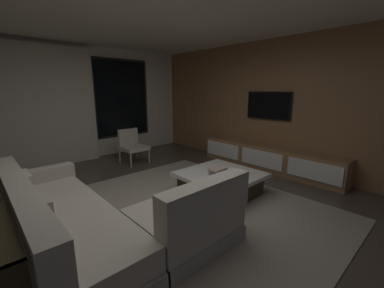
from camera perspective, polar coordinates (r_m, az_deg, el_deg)
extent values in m
plane|color=#473D33|center=(3.46, -6.53, -16.38)|extent=(9.20, 9.20, 0.00)
cube|color=silver|center=(6.38, -26.93, 8.36)|extent=(6.60, 0.12, 2.70)
cube|color=black|center=(6.79, -16.16, 10.24)|extent=(1.52, 0.02, 2.02)
cube|color=black|center=(6.78, -16.10, 10.24)|extent=(1.40, 0.03, 1.90)
cube|color=beige|center=(6.08, -31.40, 7.26)|extent=(2.10, 0.12, 2.60)
cube|color=#8E6642|center=(5.43, 20.40, 8.41)|extent=(0.12, 7.80, 2.70)
cube|color=gray|center=(3.58, -0.87, -15.13)|extent=(3.20, 3.80, 0.01)
cube|color=#A49C8C|center=(3.14, -27.26, -19.21)|extent=(0.90, 2.50, 0.18)
cube|color=beige|center=(3.04, -27.68, -15.81)|extent=(0.86, 2.42, 0.24)
cube|color=beige|center=(2.86, -35.22, -11.46)|extent=(0.20, 2.50, 0.40)
cube|color=beige|center=(4.01, -32.41, -6.27)|extent=(0.90, 0.20, 0.18)
cube|color=#A49C8C|center=(2.90, -2.02, -20.54)|extent=(1.10, 0.90, 0.18)
cube|color=beige|center=(2.79, -2.06, -16.92)|extent=(1.07, 0.86, 0.24)
cube|color=beige|center=(2.41, 3.46, -13.30)|extent=(1.10, 0.20, 0.40)
cube|color=beige|center=(3.40, -34.44, -8.48)|extent=(0.10, 0.36, 0.36)
cube|color=#B2A893|center=(2.61, -31.49, -14.11)|extent=(0.10, 0.36, 0.36)
cube|color=#332A19|center=(4.05, 6.64, -9.58)|extent=(1.00, 1.00, 0.30)
cube|color=white|center=(3.99, 6.71, -7.18)|extent=(1.16, 1.16, 0.06)
cube|color=#8C51D5|center=(3.91, 6.06, -6.90)|extent=(0.22, 0.17, 0.03)
cube|color=#AB6C73|center=(3.88, 6.20, -6.65)|extent=(0.28, 0.17, 0.02)
cube|color=teal|center=(3.87, 6.17, -6.34)|extent=(0.23, 0.20, 0.03)
cube|color=#BD9F8F|center=(3.87, 6.04, -5.87)|extent=(0.27, 0.18, 0.03)
cylinder|color=#B2ADA0|center=(5.73, -10.06, -2.69)|extent=(0.04, 0.04, 0.36)
cylinder|color=#B2ADA0|center=(5.49, -14.19, -3.58)|extent=(0.04, 0.04, 0.36)
cylinder|color=#B2ADA0|center=(6.14, -12.72, -1.79)|extent=(0.04, 0.04, 0.36)
cylinder|color=#B2ADA0|center=(5.91, -16.66, -2.57)|extent=(0.04, 0.04, 0.36)
cube|color=beige|center=(5.77, -13.50, -0.91)|extent=(0.56, 0.58, 0.08)
cube|color=beige|center=(5.93, -14.82, 1.65)|extent=(0.49, 0.10, 0.38)
cube|color=#8E6642|center=(5.41, 17.21, -3.13)|extent=(0.44, 3.10, 0.52)
cube|color=white|center=(4.78, 26.69, -5.67)|extent=(0.02, 0.93, 0.33)
cube|color=white|center=(5.20, 15.94, -3.35)|extent=(0.02, 0.93, 0.33)
cube|color=white|center=(5.79, 7.12, -1.35)|extent=(0.02, 0.93, 0.33)
cube|color=#39281A|center=(5.06, 25.24, -6.53)|extent=(0.33, 0.68, 0.19)
cube|color=tan|center=(4.98, 28.00, -7.28)|extent=(0.03, 0.04, 0.16)
cube|color=#56A974|center=(5.02, 26.87, -7.14)|extent=(0.03, 0.04, 0.14)
cube|color=#86C8C9|center=(5.05, 25.77, -6.84)|extent=(0.03, 0.04, 0.15)
cube|color=green|center=(5.08, 24.68, -6.58)|extent=(0.03, 0.04, 0.16)
cube|color=#5BA442|center=(5.11, 23.62, -6.23)|extent=(0.03, 0.04, 0.18)
cube|color=#6AA9D7|center=(5.16, 22.56, -6.05)|extent=(0.03, 0.04, 0.17)
cube|color=black|center=(5.45, 17.52, 8.63)|extent=(0.04, 1.00, 0.58)
cube|color=black|center=(5.45, 17.50, 8.63)|extent=(0.05, 0.96, 0.54)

